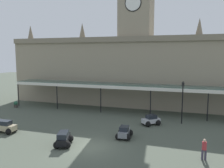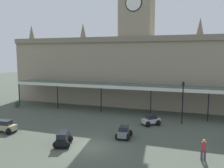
{
  "view_description": "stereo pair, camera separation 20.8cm",
  "coord_description": "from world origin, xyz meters",
  "px_view_note": "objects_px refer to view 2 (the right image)",
  "views": [
    {
      "loc": [
        8.04,
        -18.21,
        8.08
      ],
      "look_at": [
        0.0,
        6.38,
        4.82
      ],
      "focal_mm": 37.71,
      "sensor_mm": 36.0,
      "label": 1
    },
    {
      "loc": [
        8.24,
        -18.15,
        8.08
      ],
      "look_at": [
        0.0,
        6.38,
        4.82
      ],
      "focal_mm": 37.71,
      "sensor_mm": 36.0,
      "label": 2
    }
  ],
  "objects_px": {
    "car_silver_sedan": "(151,121)",
    "victorian_lamppost": "(183,98)",
    "planter_near_kerb": "(17,104)",
    "car_black_estate": "(63,139)",
    "car_grey_sedan": "(124,133)",
    "car_beige_estate": "(5,127)",
    "pedestrian_near_entrance": "(204,149)"
  },
  "relations": [
    {
      "from": "car_silver_sedan",
      "to": "pedestrian_near_entrance",
      "type": "distance_m",
      "value": 9.39
    },
    {
      "from": "victorian_lamppost",
      "to": "planter_near_kerb",
      "type": "distance_m",
      "value": 24.64
    },
    {
      "from": "car_beige_estate",
      "to": "car_grey_sedan",
      "type": "distance_m",
      "value": 12.43
    },
    {
      "from": "pedestrian_near_entrance",
      "to": "planter_near_kerb",
      "type": "height_order",
      "value": "pedestrian_near_entrance"
    },
    {
      "from": "car_silver_sedan",
      "to": "victorian_lamppost",
      "type": "bearing_deg",
      "value": 26.65
    },
    {
      "from": "car_silver_sedan",
      "to": "victorian_lamppost",
      "type": "height_order",
      "value": "victorian_lamppost"
    },
    {
      "from": "car_silver_sedan",
      "to": "planter_near_kerb",
      "type": "bearing_deg",
      "value": 172.84
    },
    {
      "from": "car_beige_estate",
      "to": "car_silver_sedan",
      "type": "relative_size",
      "value": 1.01
    },
    {
      "from": "car_black_estate",
      "to": "victorian_lamppost",
      "type": "bearing_deg",
      "value": 46.06
    },
    {
      "from": "car_black_estate",
      "to": "car_grey_sedan",
      "type": "distance_m",
      "value": 5.84
    },
    {
      "from": "car_grey_sedan",
      "to": "pedestrian_near_entrance",
      "type": "height_order",
      "value": "pedestrian_near_entrance"
    },
    {
      "from": "car_beige_estate",
      "to": "car_black_estate",
      "type": "bearing_deg",
      "value": -9.12
    },
    {
      "from": "car_silver_sedan",
      "to": "planter_near_kerb",
      "type": "relative_size",
      "value": 2.33
    },
    {
      "from": "victorian_lamppost",
      "to": "planter_near_kerb",
      "type": "bearing_deg",
      "value": 177.72
    },
    {
      "from": "pedestrian_near_entrance",
      "to": "car_beige_estate",
      "type": "bearing_deg",
      "value": 178.69
    },
    {
      "from": "car_beige_estate",
      "to": "car_black_estate",
      "type": "height_order",
      "value": "same"
    },
    {
      "from": "car_beige_estate",
      "to": "victorian_lamppost",
      "type": "bearing_deg",
      "value": 27.35
    },
    {
      "from": "car_silver_sedan",
      "to": "car_black_estate",
      "type": "relative_size",
      "value": 0.92
    },
    {
      "from": "planter_near_kerb",
      "to": "car_black_estate",
      "type": "bearing_deg",
      "value": -37.37
    },
    {
      "from": "car_black_estate",
      "to": "victorian_lamppost",
      "type": "relative_size",
      "value": 0.48
    },
    {
      "from": "car_beige_estate",
      "to": "pedestrian_near_entrance",
      "type": "distance_m",
      "value": 19.32
    },
    {
      "from": "car_silver_sedan",
      "to": "car_grey_sedan",
      "type": "height_order",
      "value": "same"
    },
    {
      "from": "car_black_estate",
      "to": "victorian_lamppost",
      "type": "height_order",
      "value": "victorian_lamppost"
    },
    {
      "from": "car_silver_sedan",
      "to": "car_beige_estate",
      "type": "bearing_deg",
      "value": -152.48
    },
    {
      "from": "car_grey_sedan",
      "to": "planter_near_kerb",
      "type": "height_order",
      "value": "car_grey_sedan"
    },
    {
      "from": "car_beige_estate",
      "to": "victorian_lamppost",
      "type": "height_order",
      "value": "victorian_lamppost"
    },
    {
      "from": "pedestrian_near_entrance",
      "to": "victorian_lamppost",
      "type": "bearing_deg",
      "value": 101.49
    },
    {
      "from": "car_beige_estate",
      "to": "car_black_estate",
      "type": "relative_size",
      "value": 0.94
    },
    {
      "from": "victorian_lamppost",
      "to": "planter_near_kerb",
      "type": "xyz_separation_m",
      "value": [
        -24.48,
        0.98,
        -2.62
      ]
    },
    {
      "from": "car_silver_sedan",
      "to": "pedestrian_near_entrance",
      "type": "xyz_separation_m",
      "value": [
        5.26,
        -7.76,
        0.41
      ]
    },
    {
      "from": "planter_near_kerb",
      "to": "car_grey_sedan",
      "type": "bearing_deg",
      "value": -21.66
    },
    {
      "from": "car_beige_estate",
      "to": "car_grey_sedan",
      "type": "height_order",
      "value": "car_beige_estate"
    }
  ]
}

